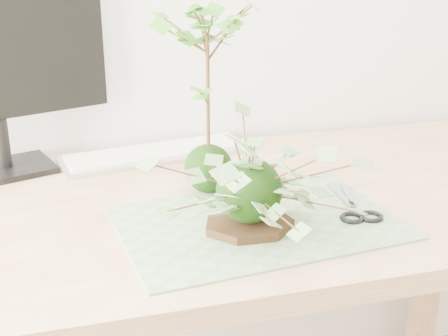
{
  "coord_description": "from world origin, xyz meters",
  "views": [
    {
      "loc": [
        -0.27,
        0.16,
        1.23
      ],
      "look_at": [
        0.0,
        1.14,
        0.84
      ],
      "focal_mm": 50.0,
      "sensor_mm": 36.0,
      "label": 1
    }
  ],
  "objects_px": {
    "maple_kokedama": "(207,49)",
    "keyboard": "(157,153)",
    "ivy_kokedama": "(250,161)",
    "desk": "(201,242)"
  },
  "relations": [
    {
      "from": "ivy_kokedama",
      "to": "keyboard",
      "type": "relative_size",
      "value": 0.87
    },
    {
      "from": "maple_kokedama",
      "to": "keyboard",
      "type": "bearing_deg",
      "value": 106.22
    },
    {
      "from": "desk",
      "to": "maple_kokedama",
      "type": "distance_m",
      "value": 0.37
    },
    {
      "from": "maple_kokedama",
      "to": "keyboard",
      "type": "relative_size",
      "value": 0.89
    },
    {
      "from": "maple_kokedama",
      "to": "keyboard",
      "type": "height_order",
      "value": "maple_kokedama"
    },
    {
      "from": "ivy_kokedama",
      "to": "maple_kokedama",
      "type": "distance_m",
      "value": 0.24
    },
    {
      "from": "ivy_kokedama",
      "to": "keyboard",
      "type": "bearing_deg",
      "value": 102.24
    },
    {
      "from": "desk",
      "to": "ivy_kokedama",
      "type": "height_order",
      "value": "ivy_kokedama"
    },
    {
      "from": "maple_kokedama",
      "to": "desk",
      "type": "bearing_deg",
      "value": -121.89
    },
    {
      "from": "ivy_kokedama",
      "to": "maple_kokedama",
      "type": "xyz_separation_m",
      "value": [
        -0.02,
        0.19,
        0.15
      ]
    }
  ]
}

